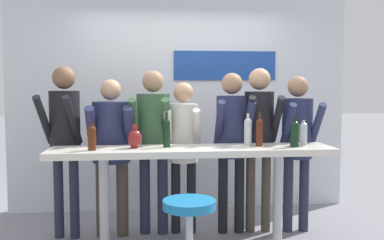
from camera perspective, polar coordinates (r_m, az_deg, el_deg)
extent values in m
cube|color=silver|center=(5.39, -1.61, 2.18)|extent=(4.23, 0.10, 2.66)
cube|color=#1E479E|center=(5.41, 4.43, 7.25)|extent=(1.29, 0.02, 0.36)
cube|color=silver|center=(3.96, 0.12, -4.13)|extent=(2.63, 0.51, 0.06)
cylinder|color=#B2B2B7|center=(4.05, -11.62, -10.78)|extent=(0.09, 0.09, 0.92)
cylinder|color=#B2B2B7|center=(4.22, 11.36, -10.15)|extent=(0.09, 0.09, 0.92)
cylinder|color=#1972B2|center=(3.42, -0.36, -11.18)|extent=(0.42, 0.42, 0.07)
cylinder|color=#23283D|center=(4.63, -17.35, -9.79)|extent=(0.10, 0.10, 0.84)
cylinder|color=#23283D|center=(4.57, -15.41, -9.94)|extent=(0.10, 0.10, 0.84)
cylinder|color=black|center=(4.48, -16.59, -0.50)|extent=(0.35, 0.35, 0.66)
sphere|color=brown|center=(4.46, -16.72, 5.43)|extent=(0.23, 0.23, 0.23)
cylinder|color=black|center=(4.38, -19.12, -0.04)|extent=(0.15, 0.39, 0.50)
cylinder|color=black|center=(4.27, -15.63, -0.07)|extent=(0.15, 0.39, 0.50)
cylinder|color=#473D33|center=(4.56, -11.92, -10.30)|extent=(0.12, 0.12, 0.78)
cylinder|color=#473D33|center=(4.55, -9.26, -10.31)|extent=(0.12, 0.12, 0.78)
cylinder|color=#23284C|center=(4.43, -10.72, -1.57)|extent=(0.38, 0.38, 0.61)
sphere|color=tan|center=(4.41, -10.80, 3.98)|extent=(0.21, 0.21, 0.21)
cylinder|color=#23284C|center=(4.29, -13.27, -1.21)|extent=(0.09, 0.37, 0.48)
cylinder|color=#23284C|center=(4.27, -8.46, -1.17)|extent=(0.09, 0.37, 0.48)
cylinder|color=#23283D|center=(4.58, -6.30, -9.88)|extent=(0.11, 0.11, 0.82)
cylinder|color=#23283D|center=(4.56, -3.94, -9.94)|extent=(0.11, 0.11, 0.82)
cylinder|color=#335638|center=(4.44, -5.19, -0.69)|extent=(0.39, 0.39, 0.65)
sphere|color=#9E7556|center=(4.43, -5.23, 5.16)|extent=(0.22, 0.22, 0.22)
cylinder|color=#335638|center=(4.31, -7.61, -0.25)|extent=(0.14, 0.39, 0.50)
cylinder|color=#335638|center=(4.26, -3.32, -0.26)|extent=(0.14, 0.39, 0.50)
cylinder|color=black|center=(4.58, -2.19, -10.23)|extent=(0.10, 0.10, 0.76)
cylinder|color=black|center=(4.57, -0.09, -10.26)|extent=(0.10, 0.10, 0.76)
cylinder|color=beige|center=(4.45, -1.15, -1.72)|extent=(0.34, 0.34, 0.60)
sphere|color=tan|center=(4.43, -1.16, 3.70)|extent=(0.21, 0.21, 0.21)
cylinder|color=beige|center=(4.31, -3.15, -1.35)|extent=(0.12, 0.36, 0.46)
cylinder|color=beige|center=(4.30, 0.64, -1.36)|extent=(0.12, 0.36, 0.46)
cylinder|color=black|center=(4.58, 4.14, -9.94)|extent=(0.10, 0.10, 0.81)
cylinder|color=black|center=(4.61, 6.32, -9.86)|extent=(0.10, 0.10, 0.81)
cylinder|color=#23284C|center=(4.47, 5.30, -0.87)|extent=(0.33, 0.33, 0.64)
sphere|color=#9E7556|center=(4.45, 5.34, 4.86)|extent=(0.22, 0.22, 0.22)
cylinder|color=#23284C|center=(4.29, 3.67, -0.46)|extent=(0.09, 0.38, 0.49)
cylinder|color=#23284C|center=(4.34, 7.62, -0.43)|extent=(0.09, 0.38, 0.49)
cylinder|color=#473D33|center=(4.64, 7.80, -9.63)|extent=(0.10, 0.10, 0.83)
cylinder|color=#473D33|center=(4.68, 9.82, -9.54)|extent=(0.10, 0.10, 0.83)
cylinder|color=black|center=(4.54, 8.93, -0.40)|extent=(0.31, 0.31, 0.66)
sphere|color=tan|center=(4.52, 9.00, 5.42)|extent=(0.23, 0.23, 0.23)
cylinder|color=black|center=(4.35, 7.58, 0.03)|extent=(0.08, 0.38, 0.50)
cylinder|color=black|center=(4.41, 11.24, 0.05)|extent=(0.08, 0.38, 0.50)
cylinder|color=#23283D|center=(4.73, 12.68, -9.69)|extent=(0.10, 0.10, 0.79)
cylinder|color=#23283D|center=(4.78, 14.69, -9.56)|extent=(0.10, 0.10, 0.79)
cylinder|color=#23284C|center=(4.63, 13.85, -1.07)|extent=(0.32, 0.32, 0.63)
sphere|color=#9E7556|center=(4.61, 13.95, 4.35)|extent=(0.21, 0.21, 0.21)
cylinder|color=#23284C|center=(4.44, 12.68, -0.71)|extent=(0.08, 0.37, 0.48)
cylinder|color=#23284C|center=(4.54, 16.30, -0.66)|extent=(0.08, 0.37, 0.48)
cylinder|color=#4C1E0F|center=(4.08, 8.97, -1.89)|extent=(0.06, 0.06, 0.23)
sphere|color=#4C1E0F|center=(4.07, 8.98, -0.28)|extent=(0.06, 0.06, 0.06)
cylinder|color=#4C1E0F|center=(4.06, 8.99, 0.28)|extent=(0.02, 0.02, 0.08)
cylinder|color=black|center=(4.06, 9.00, 0.97)|extent=(0.03, 0.03, 0.02)
cylinder|color=#B7BCC1|center=(4.09, 7.45, -1.84)|extent=(0.07, 0.07, 0.23)
sphere|color=#B7BCC1|center=(4.08, 7.46, -0.23)|extent=(0.07, 0.07, 0.07)
cylinder|color=#B7BCC1|center=(4.08, 7.47, 0.34)|extent=(0.03, 0.03, 0.08)
cylinder|color=black|center=(4.08, 7.48, 1.02)|extent=(0.03, 0.03, 0.02)
cylinder|color=black|center=(4.11, 13.51, -2.10)|extent=(0.08, 0.08, 0.20)
sphere|color=black|center=(4.10, 13.54, -0.70)|extent=(0.08, 0.08, 0.08)
cylinder|color=black|center=(4.09, 13.55, -0.20)|extent=(0.03, 0.03, 0.07)
cylinder|color=black|center=(4.09, 13.56, 0.40)|extent=(0.03, 0.03, 0.01)
cylinder|color=#4C1E0F|center=(3.88, -13.19, -2.63)|extent=(0.07, 0.07, 0.18)
sphere|color=#4C1E0F|center=(3.87, -13.21, -1.30)|extent=(0.07, 0.07, 0.07)
cylinder|color=#4C1E0F|center=(3.87, -13.22, -0.82)|extent=(0.03, 0.03, 0.06)
cylinder|color=black|center=(3.86, -13.23, -0.25)|extent=(0.03, 0.03, 0.01)
cylinder|color=#B7BCC1|center=(4.29, 14.63, -2.00)|extent=(0.07, 0.07, 0.18)
sphere|color=#B7BCC1|center=(4.28, 14.65, -0.82)|extent=(0.07, 0.07, 0.07)
cylinder|color=#B7BCC1|center=(4.28, 14.66, -0.40)|extent=(0.03, 0.03, 0.06)
cylinder|color=black|center=(4.28, 14.67, 0.11)|extent=(0.03, 0.03, 0.01)
cylinder|color=black|center=(3.98, -3.40, -2.00)|extent=(0.06, 0.06, 0.23)
sphere|color=black|center=(3.97, -3.41, -0.36)|extent=(0.06, 0.06, 0.06)
cylinder|color=black|center=(3.96, -3.41, 0.22)|extent=(0.02, 0.02, 0.08)
cylinder|color=black|center=(3.96, -3.42, 0.93)|extent=(0.03, 0.03, 0.02)
ellipsoid|color=maroon|center=(3.95, -7.64, -2.50)|extent=(0.13, 0.13, 0.17)
cylinder|color=maroon|center=(3.94, -7.65, -0.91)|extent=(0.04, 0.04, 0.05)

